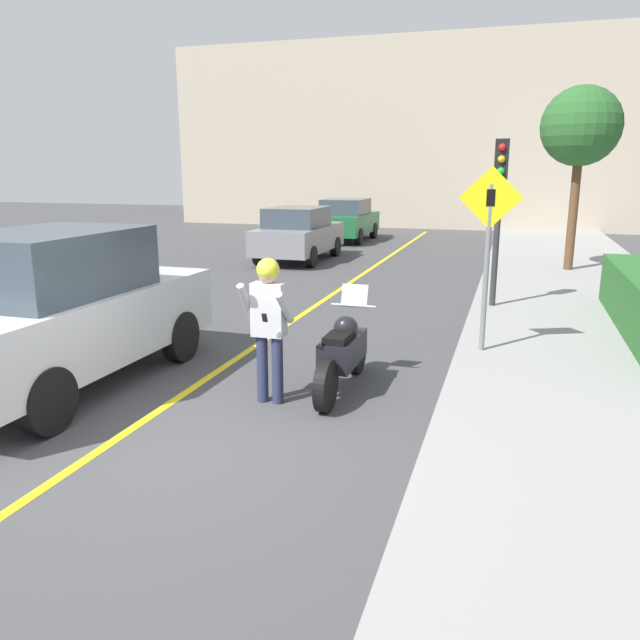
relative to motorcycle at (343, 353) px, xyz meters
The scene contains 12 objects.
ground_plane 2.67m from the motorcycle, 120.05° to the right, with size 80.00×80.00×0.00m, color #424244.
sidewalk_curb 3.91m from the motorcycle, 26.36° to the left, with size 4.40×44.00×0.13m.
road_center_line 4.22m from the motorcycle, 117.20° to the left, with size 0.12×36.00×0.01m.
building_backdrop 24.09m from the motorcycle, 93.17° to the left, with size 28.00×1.20×8.93m.
motorcycle is the anchor object (origin of this frame).
person_biker 1.19m from the motorcycle, 136.62° to the right, with size 0.59×0.49×1.81m.
suv_nearby 3.72m from the motorcycle, 165.18° to the right, with size 2.01×4.57×2.08m.
crossing_sign 2.88m from the motorcycle, 50.09° to the left, with size 0.91×0.08×2.74m.
traffic_light 5.93m from the motorcycle, 72.53° to the left, with size 0.26×0.30×3.26m.
street_tree 11.87m from the motorcycle, 72.13° to the left, with size 2.07×2.07×4.83m.
parked_car_grey 11.98m from the motorcycle, 111.98° to the left, with size 1.88×4.20×1.68m.
parked_car_green 17.59m from the motorcycle, 104.80° to the left, with size 1.88×4.20×1.68m.
Camera 1 is at (3.34, -5.23, 2.83)m, focal length 35.00 mm.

